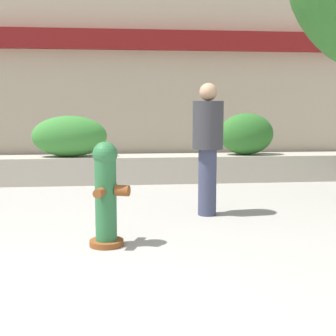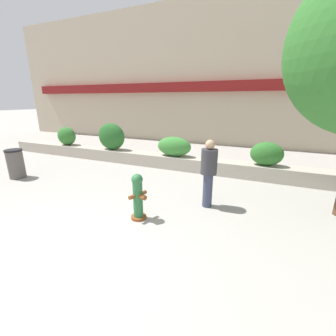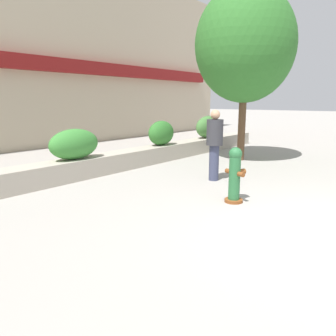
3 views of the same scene
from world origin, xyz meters
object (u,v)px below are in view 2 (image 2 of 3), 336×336
fire_hydrant (138,196)px  hedge_bush_2 (174,146)px  trash_bin (16,164)px  hedge_bush_1 (111,136)px  pedestrian (209,170)px  hedge_bush_3 (267,154)px  hedge_bush_0 (67,136)px

fire_hydrant → hedge_bush_2: bearing=100.7°
fire_hydrant → trash_bin: size_ratio=1.07×
hedge_bush_1 → hedge_bush_2: hedge_bush_1 is taller
hedge_bush_2 → pedestrian: pedestrian is taller
hedge_bush_3 → pedestrian: (-1.30, -2.80, 0.09)m
hedge_bush_3 → trash_bin: (-7.96, -3.28, -0.39)m
hedge_bush_0 → hedge_bush_1: bearing=0.0°
hedge_bush_1 → fire_hydrant: bearing=-47.2°
pedestrian → hedge_bush_1: bearing=150.9°
hedge_bush_3 → fire_hydrant: size_ratio=0.98×
hedge_bush_2 → hedge_bush_1: bearing=180.0°
fire_hydrant → pedestrian: 1.85m
hedge_bush_1 → hedge_bush_2: size_ratio=0.94×
hedge_bush_1 → pedestrian: 5.77m
pedestrian → trash_bin: 6.70m
pedestrian → fire_hydrant: bearing=-136.0°
trash_bin → hedge_bush_0: bearing=107.8°
hedge_bush_1 → trash_bin: hedge_bush_1 is taller
hedge_bush_3 → pedestrian: pedestrian is taller
fire_hydrant → trash_bin: fire_hydrant is taller
hedge_bush_1 → hedge_bush_3: 6.34m
hedge_bush_0 → hedge_bush_2: hedge_bush_0 is taller
hedge_bush_2 → trash_bin: bearing=-144.5°
trash_bin → hedge_bush_1: bearing=63.6°
hedge_bush_3 → fire_hydrant: (-2.59, -4.05, -0.35)m
hedge_bush_2 → fire_hydrant: size_ratio=1.28×
hedge_bush_2 → hedge_bush_3: 3.35m
hedge_bush_0 → hedge_bush_2: (5.66, 0.00, -0.06)m
hedge_bush_2 → trash_bin: (-4.61, -3.28, -0.37)m
hedge_bush_1 → hedge_bush_3: hedge_bush_1 is taller
pedestrian → hedge_bush_2: bearing=126.3°
fire_hydrant → hedge_bush_0: bearing=147.8°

